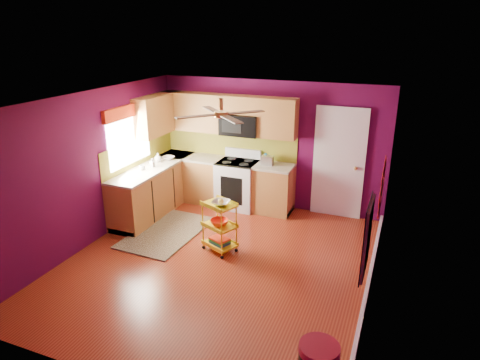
% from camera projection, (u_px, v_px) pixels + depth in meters
% --- Properties ---
extents(ground, '(5.00, 5.00, 0.00)m').
position_uv_depth(ground, '(218.00, 263.00, 6.59)').
color(ground, maroon).
rests_on(ground, ground).
extents(room_envelope, '(4.54, 5.04, 2.52)m').
position_uv_depth(room_envelope, '(218.00, 163.00, 6.02)').
color(room_envelope, '#4E0837').
rests_on(room_envelope, ground).
extents(lower_cabinets, '(2.81, 2.31, 0.94)m').
position_uv_depth(lower_cabinets, '(194.00, 187.00, 8.50)').
color(lower_cabinets, '#965D29').
rests_on(lower_cabinets, ground).
extents(electric_range, '(0.76, 0.66, 1.13)m').
position_uv_depth(electric_range, '(238.00, 184.00, 8.51)').
color(electric_range, white).
rests_on(electric_range, ground).
extents(upper_cabinetry, '(2.80, 2.30, 1.26)m').
position_uv_depth(upper_cabinetry, '(205.00, 116.00, 8.30)').
color(upper_cabinetry, '#965D29').
rests_on(upper_cabinetry, ground).
extents(left_window, '(0.08, 1.35, 1.08)m').
position_uv_depth(left_window, '(128.00, 127.00, 7.69)').
color(left_window, white).
rests_on(left_window, ground).
extents(panel_door, '(0.95, 0.11, 2.15)m').
position_uv_depth(panel_door, '(339.00, 164.00, 7.92)').
color(panel_door, white).
rests_on(panel_door, ground).
extents(right_wall_art, '(0.04, 2.74, 1.04)m').
position_uv_depth(right_wall_art, '(376.00, 207.00, 5.02)').
color(right_wall_art, black).
rests_on(right_wall_art, ground).
extents(ceiling_fan, '(1.01, 1.01, 0.26)m').
position_uv_depth(ceiling_fan, '(221.00, 114.00, 5.98)').
color(ceiling_fan, '#BF8C3F').
rests_on(ceiling_fan, ground).
extents(shag_rug, '(1.13, 1.77, 0.02)m').
position_uv_depth(shag_rug, '(167.00, 232.00, 7.55)').
color(shag_rug, black).
rests_on(shag_rug, ground).
extents(rolling_cart, '(0.61, 0.54, 0.92)m').
position_uv_depth(rolling_cart, '(220.00, 224.00, 6.81)').
color(rolling_cart, yellow).
rests_on(rolling_cart, ground).
extents(teal_kettle, '(0.18, 0.18, 0.21)m').
position_uv_depth(teal_kettle, '(266.00, 159.00, 8.22)').
color(teal_kettle, teal).
rests_on(teal_kettle, lower_cabinets).
extents(toaster, '(0.22, 0.15, 0.18)m').
position_uv_depth(toaster, '(267.00, 160.00, 8.14)').
color(toaster, beige).
rests_on(toaster, lower_cabinets).
extents(soap_bottle_a, '(0.08, 0.08, 0.17)m').
position_uv_depth(soap_bottle_a, '(152.00, 163.00, 8.02)').
color(soap_bottle_a, '#EA3F72').
rests_on(soap_bottle_a, lower_cabinets).
extents(soap_bottle_b, '(0.14, 0.14, 0.18)m').
position_uv_depth(soap_bottle_b, '(158.00, 157.00, 8.33)').
color(soap_bottle_b, white).
rests_on(soap_bottle_b, lower_cabinets).
extents(counter_dish, '(0.24, 0.24, 0.06)m').
position_uv_depth(counter_dish, '(168.00, 158.00, 8.49)').
color(counter_dish, white).
rests_on(counter_dish, lower_cabinets).
extents(counter_cup, '(0.11, 0.11, 0.09)m').
position_uv_depth(counter_cup, '(142.00, 168.00, 7.87)').
color(counter_cup, white).
rests_on(counter_cup, lower_cabinets).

